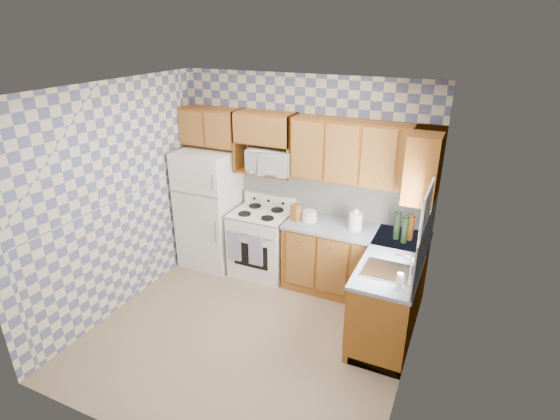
# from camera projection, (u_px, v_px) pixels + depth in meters

# --- Properties ---
(floor) EXTENTS (3.40, 3.40, 0.00)m
(floor) POSITION_uv_depth(u_px,v_px,m) (249.00, 333.00, 4.97)
(floor) COLOR #876E53
(floor) RESTS_ON ground
(back_wall) EXTENTS (3.40, 0.02, 2.70)m
(back_wall) POSITION_uv_depth(u_px,v_px,m) (303.00, 179.00, 5.78)
(back_wall) COLOR slate
(back_wall) RESTS_ON ground
(right_wall) EXTENTS (0.02, 3.20, 2.70)m
(right_wall) POSITION_uv_depth(u_px,v_px,m) (417.00, 261.00, 3.79)
(right_wall) COLOR slate
(right_wall) RESTS_ON ground
(backsplash_back) EXTENTS (2.60, 0.02, 0.56)m
(backsplash_back) POSITION_uv_depth(u_px,v_px,m) (331.00, 195.00, 5.67)
(backsplash_back) COLOR silver
(backsplash_back) RESTS_ON back_wall
(backsplash_right) EXTENTS (0.02, 1.60, 0.56)m
(backsplash_right) POSITION_uv_depth(u_px,v_px,m) (426.00, 239.00, 4.52)
(backsplash_right) COLOR silver
(backsplash_right) RESTS_ON right_wall
(refrigerator) EXTENTS (0.75, 0.70, 1.68)m
(refrigerator) POSITION_uv_depth(u_px,v_px,m) (210.00, 209.00, 6.17)
(refrigerator) COLOR silver
(refrigerator) RESTS_ON floor
(stove_body) EXTENTS (0.76, 0.65, 0.90)m
(stove_body) POSITION_uv_depth(u_px,v_px,m) (262.00, 243.00, 6.04)
(stove_body) COLOR silver
(stove_body) RESTS_ON floor
(cooktop) EXTENTS (0.76, 0.65, 0.02)m
(cooktop) POSITION_uv_depth(u_px,v_px,m) (261.00, 213.00, 5.86)
(cooktop) COLOR silver
(cooktop) RESTS_ON stove_body
(backguard) EXTENTS (0.76, 0.08, 0.17)m
(backguard) POSITION_uv_depth(u_px,v_px,m) (270.00, 200.00, 6.05)
(backguard) COLOR silver
(backguard) RESTS_ON cooktop
(dish_towel_left) EXTENTS (0.20, 0.02, 0.42)m
(dish_towel_left) POSITION_uv_depth(u_px,v_px,m) (234.00, 246.00, 5.81)
(dish_towel_left) COLOR navy
(dish_towel_left) RESTS_ON stove_body
(dish_towel_right) EXTENTS (0.20, 0.02, 0.42)m
(dish_towel_right) POSITION_uv_depth(u_px,v_px,m) (256.00, 251.00, 5.69)
(dish_towel_right) COLOR navy
(dish_towel_right) RESTS_ON stove_body
(base_cabinets_back) EXTENTS (1.75, 0.60, 0.88)m
(base_cabinets_back) POSITION_uv_depth(u_px,v_px,m) (353.00, 263.00, 5.57)
(base_cabinets_back) COLOR brown
(base_cabinets_back) RESTS_ON floor
(base_cabinets_right) EXTENTS (0.60, 1.60, 0.88)m
(base_cabinets_right) POSITION_uv_depth(u_px,v_px,m) (390.00, 294.00, 4.93)
(base_cabinets_right) COLOR brown
(base_cabinets_right) RESTS_ON floor
(countertop_back) EXTENTS (1.77, 0.63, 0.04)m
(countertop_back) POSITION_uv_depth(u_px,v_px,m) (355.00, 231.00, 5.38)
(countertop_back) COLOR slate
(countertop_back) RESTS_ON base_cabinets_back
(countertop_right) EXTENTS (0.63, 1.60, 0.04)m
(countertop_right) POSITION_uv_depth(u_px,v_px,m) (394.00, 258.00, 4.75)
(countertop_right) COLOR slate
(countertop_right) RESTS_ON base_cabinets_right
(upper_cabinets_back) EXTENTS (1.75, 0.33, 0.74)m
(upper_cabinets_back) POSITION_uv_depth(u_px,v_px,m) (364.00, 153.00, 5.13)
(upper_cabinets_back) COLOR brown
(upper_cabinets_back) RESTS_ON back_wall
(upper_cabinets_fridge) EXTENTS (0.82, 0.33, 0.50)m
(upper_cabinets_fridge) POSITION_uv_depth(u_px,v_px,m) (211.00, 127.00, 5.89)
(upper_cabinets_fridge) COLOR brown
(upper_cabinets_fridge) RESTS_ON back_wall
(upper_cabinets_right) EXTENTS (0.33, 0.70, 0.74)m
(upper_cabinets_right) POSITION_uv_depth(u_px,v_px,m) (424.00, 165.00, 4.70)
(upper_cabinets_right) COLOR brown
(upper_cabinets_right) RESTS_ON right_wall
(microwave_shelf) EXTENTS (0.80, 0.33, 0.03)m
(microwave_shelf) POSITION_uv_depth(u_px,v_px,m) (266.00, 172.00, 5.78)
(microwave_shelf) COLOR brown
(microwave_shelf) RESTS_ON back_wall
(microwave) EXTENTS (0.64, 0.49, 0.32)m
(microwave) POSITION_uv_depth(u_px,v_px,m) (271.00, 161.00, 5.65)
(microwave) COLOR silver
(microwave) RESTS_ON microwave_shelf
(sink) EXTENTS (0.48, 0.40, 0.03)m
(sink) POSITION_uv_depth(u_px,v_px,m) (388.00, 271.00, 4.45)
(sink) COLOR #B7B7BC
(sink) RESTS_ON countertop_right
(window) EXTENTS (0.02, 0.66, 0.86)m
(window) POSITION_uv_depth(u_px,v_px,m) (424.00, 230.00, 4.13)
(window) COLOR white
(window) RESTS_ON right_wall
(bottle_0) EXTENTS (0.07, 0.07, 0.33)m
(bottle_0) POSITION_uv_depth(u_px,v_px,m) (397.00, 226.00, 5.08)
(bottle_0) COLOR black
(bottle_0) RESTS_ON countertop_back
(bottle_1) EXTENTS (0.07, 0.07, 0.31)m
(bottle_1) POSITION_uv_depth(u_px,v_px,m) (405.00, 230.00, 4.99)
(bottle_1) COLOR black
(bottle_1) RESTS_ON countertop_back
(bottle_2) EXTENTS (0.07, 0.07, 0.29)m
(bottle_2) POSITION_uv_depth(u_px,v_px,m) (411.00, 228.00, 5.06)
(bottle_2) COLOR #64380E
(bottle_2) RESTS_ON countertop_back
(knife_block) EXTENTS (0.12, 0.12, 0.22)m
(knife_block) POSITION_uv_depth(u_px,v_px,m) (296.00, 212.00, 5.57)
(knife_block) COLOR brown
(knife_block) RESTS_ON countertop_back
(electric_kettle) EXTENTS (0.17, 0.17, 0.21)m
(electric_kettle) POSITION_uv_depth(u_px,v_px,m) (356.00, 221.00, 5.33)
(electric_kettle) COLOR silver
(electric_kettle) RESTS_ON countertop_back
(food_containers) EXTENTS (0.20, 0.20, 0.13)m
(food_containers) POSITION_uv_depth(u_px,v_px,m) (310.00, 216.00, 5.59)
(food_containers) COLOR silver
(food_containers) RESTS_ON countertop_back
(soap_bottle) EXTENTS (0.06, 0.06, 0.17)m
(soap_bottle) POSITION_uv_depth(u_px,v_px,m) (400.00, 281.00, 4.13)
(soap_bottle) COLOR silver
(soap_bottle) RESTS_ON countertop_right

